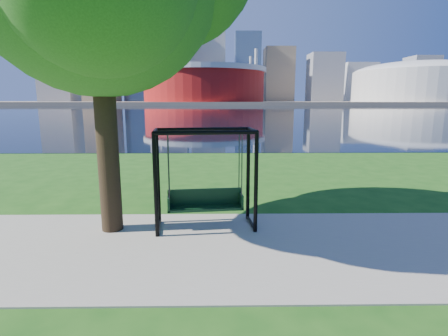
{
  "coord_description": "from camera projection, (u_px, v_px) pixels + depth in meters",
  "views": [
    {
      "loc": [
        -0.09,
        -6.91,
        2.84
      ],
      "look_at": [
        0.01,
        0.0,
        1.5
      ],
      "focal_mm": 28.0,
      "sensor_mm": 36.0,
      "label": 1
    }
  ],
  "objects": [
    {
      "name": "stadium",
      "position": [
        204.0,
        83.0,
        235.16
      ],
      "size": [
        83.0,
        83.0,
        32.0
      ],
      "color": "maroon",
      "rests_on": "far_bank"
    },
    {
      "name": "path",
      "position": [
        224.0,
        247.0,
        6.83
      ],
      "size": [
        120.0,
        4.0,
        0.03
      ],
      "primitive_type": "cube",
      "color": "#9E937F",
      "rests_on": "ground"
    },
    {
      "name": "swing",
      "position": [
        205.0,
        181.0,
        7.73
      ],
      "size": [
        2.28,
        1.19,
        2.24
      ],
      "rotation": [
        0.0,
        0.0,
        0.11
      ],
      "color": "black",
      "rests_on": "ground"
    },
    {
      "name": "skyline",
      "position": [
        214.0,
        63.0,
        313.97
      ],
      "size": [
        392.0,
        66.0,
        96.5
      ],
      "color": "gray",
      "rests_on": "far_bank"
    },
    {
      "name": "arena",
      "position": [
        417.0,
        81.0,
        236.93
      ],
      "size": [
        84.0,
        84.0,
        26.56
      ],
      "color": "beige",
      "rests_on": "far_bank"
    },
    {
      "name": "ground",
      "position": [
        223.0,
        238.0,
        7.33
      ],
      "size": [
        900.0,
        900.0,
        0.0
      ],
      "primitive_type": "plane",
      "color": "#1E5114",
      "rests_on": "ground"
    },
    {
      "name": "river",
      "position": [
        219.0,
        110.0,
        107.45
      ],
      "size": [
        900.0,
        180.0,
        0.02
      ],
      "primitive_type": "cube",
      "color": "black",
      "rests_on": "ground"
    },
    {
      "name": "far_bank",
      "position": [
        219.0,
        103.0,
        307.52
      ],
      "size": [
        900.0,
        228.0,
        2.0
      ],
      "primitive_type": "cube",
      "color": "#937F60",
      "rests_on": "ground"
    }
  ]
}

